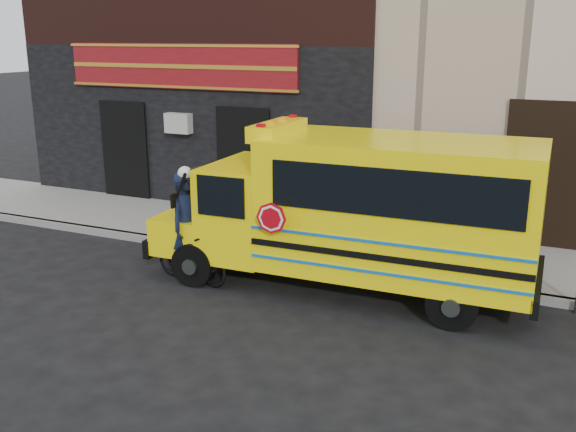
% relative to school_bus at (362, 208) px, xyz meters
% --- Properties ---
extents(ground, '(120.00, 120.00, 0.00)m').
position_rel_school_bus_xyz_m(ground, '(-0.96, -1.90, -1.51)').
color(ground, black).
rests_on(ground, ground).
extents(curb, '(40.00, 0.20, 0.15)m').
position_rel_school_bus_xyz_m(curb, '(-0.96, 0.70, -1.43)').
color(curb, gray).
rests_on(curb, ground).
extents(sidewalk, '(40.00, 3.00, 0.15)m').
position_rel_school_bus_xyz_m(sidewalk, '(-0.96, 2.20, -1.43)').
color(sidewalk, slate).
rests_on(sidewalk, ground).
extents(school_bus, '(6.95, 2.52, 2.92)m').
position_rel_school_bus_xyz_m(school_bus, '(0.00, 0.00, 0.00)').
color(school_bus, black).
rests_on(school_bus, ground).
extents(bicycle, '(1.73, 0.78, 1.00)m').
position_rel_school_bus_xyz_m(bicycle, '(-2.94, -0.90, -1.01)').
color(bicycle, black).
rests_on(bicycle, ground).
extents(cyclist, '(0.62, 0.81, 1.99)m').
position_rel_school_bus_xyz_m(cyclist, '(-3.03, -0.84, -0.51)').
color(cyclist, black).
rests_on(cyclist, ground).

